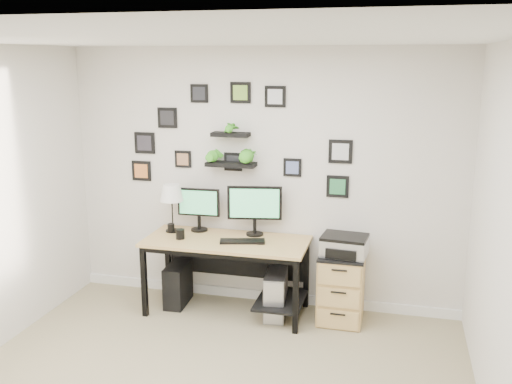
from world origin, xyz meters
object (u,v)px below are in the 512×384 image
(table_lamp, at_px, (172,194))
(desk, at_px, (231,251))
(pc_tower_grey, at_px, (276,294))
(mug, at_px, (180,234))
(printer, at_px, (344,245))
(monitor_left, at_px, (199,206))
(file_cabinet, at_px, (341,287))
(monitor_right, at_px, (255,206))
(pc_tower_black, at_px, (178,284))

(table_lamp, bearing_deg, desk, -8.87)
(desk, height_order, pc_tower_grey, desk)
(mug, height_order, printer, printer)
(desk, distance_m, mug, 0.53)
(desk, bearing_deg, monitor_left, 154.63)
(table_lamp, height_order, mug, table_lamp)
(monitor_left, bearing_deg, file_cabinet, -4.97)
(mug, distance_m, printer, 1.60)
(printer, bearing_deg, pc_tower_grey, -175.93)
(monitor_right, relative_size, file_cabinet, 0.80)
(printer, bearing_deg, desk, -178.73)
(mug, relative_size, pc_tower_grey, 0.21)
(desk, bearing_deg, pc_tower_grey, -2.67)
(mug, xyz_separation_m, printer, (1.59, 0.14, -0.03))
(desk, height_order, monitor_right, monitor_right)
(mug, xyz_separation_m, pc_tower_grey, (0.94, 0.09, -0.58))
(table_lamp, relative_size, pc_tower_black, 1.15)
(monitor_left, height_order, printer, monitor_left)
(mug, bearing_deg, printer, 5.01)
(desk, xyz_separation_m, monitor_right, (0.20, 0.18, 0.42))
(mug, height_order, pc_tower_grey, mug)
(table_lamp, bearing_deg, monitor_left, 18.65)
(desk, xyz_separation_m, monitor_left, (-0.39, 0.19, 0.38))
(monitor_right, relative_size, mug, 5.52)
(pc_tower_black, distance_m, printer, 1.77)
(pc_tower_black, distance_m, pc_tower_grey, 1.04)
(desk, distance_m, pc_tower_grey, 0.61)
(desk, relative_size, mug, 16.42)
(table_lamp, xyz_separation_m, pc_tower_grey, (1.11, -0.12, -0.92))
(monitor_right, distance_m, table_lamp, 0.85)
(monitor_left, xyz_separation_m, printer, (1.50, -0.16, -0.24))
(desk, bearing_deg, monitor_right, 42.55)
(printer, bearing_deg, file_cabinet, 117.92)
(table_lamp, bearing_deg, monitor_right, 5.32)
(mug, bearing_deg, monitor_right, 23.44)
(pc_tower_black, bearing_deg, mug, -56.77)
(pc_tower_black, bearing_deg, table_lamp, 125.98)
(table_lamp, bearing_deg, pc_tower_black, -50.94)
(pc_tower_grey, relative_size, file_cabinet, 0.70)
(file_cabinet, bearing_deg, mug, -173.72)
(mug, bearing_deg, monitor_left, 73.57)
(table_lamp, height_order, printer, table_lamp)
(pc_tower_black, xyz_separation_m, printer, (1.68, 0.01, 0.55))
(monitor_left, bearing_deg, table_lamp, -161.35)
(monitor_right, distance_m, file_cabinet, 1.15)
(mug, relative_size, pc_tower_black, 0.23)
(printer, bearing_deg, mug, -174.99)
(monitor_left, distance_m, file_cabinet, 1.63)
(desk, xyz_separation_m, file_cabinet, (1.09, 0.06, -0.29))
(pc_tower_grey, bearing_deg, pc_tower_black, 178.08)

